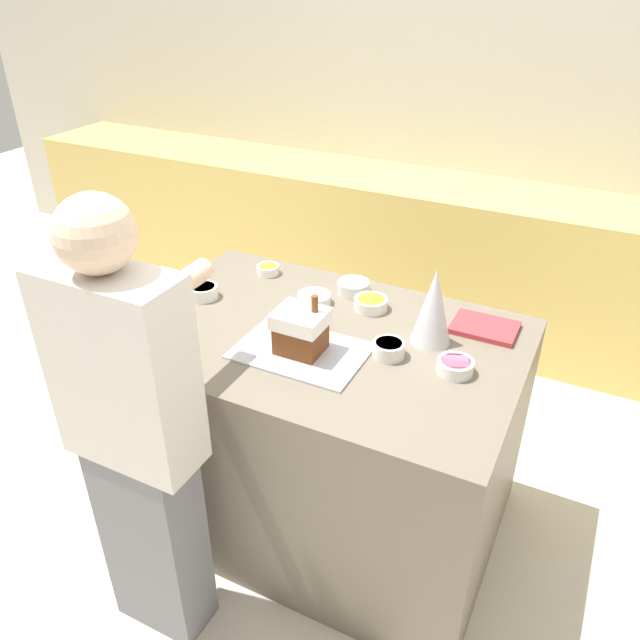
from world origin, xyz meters
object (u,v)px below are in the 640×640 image
(decorative_tree, at_px, (434,306))
(candy_bowl_far_left, at_px, (371,303))
(cookbook, at_px, (485,327))
(person, at_px, (136,438))
(candy_bowl_near_tray_right, at_px, (455,366))
(candy_bowl_beside_tree, at_px, (389,348))
(baking_tray, at_px, (301,351))
(candy_bowl_behind_tray, at_px, (203,291))
(candy_bowl_center_rear, at_px, (354,287))
(candy_bowl_near_tray_left, at_px, (314,298))
(candy_bowl_far_right, at_px, (268,269))
(gingerbread_house, at_px, (301,330))

(decorative_tree, distance_m, candy_bowl_far_left, 0.33)
(cookbook, relative_size, person, 0.15)
(candy_bowl_near_tray_right, bearing_deg, candy_bowl_beside_tree, -178.45)
(candy_bowl_near_tray_right, bearing_deg, candy_bowl_far_left, 146.79)
(candy_bowl_beside_tree, height_order, cookbook, candy_bowl_beside_tree)
(baking_tray, xyz_separation_m, cookbook, (0.54, 0.43, 0.01))
(cookbook, xyz_separation_m, person, (-0.82, -0.98, -0.09))
(decorative_tree, bearing_deg, candy_bowl_beside_tree, -122.80)
(candy_bowl_beside_tree, height_order, candy_bowl_behind_tray, candy_bowl_beside_tree)
(candy_bowl_near_tray_right, bearing_deg, candy_bowl_center_rear, 145.57)
(candy_bowl_near_tray_left, distance_m, candy_bowl_near_tray_right, 0.67)
(candy_bowl_far_right, bearing_deg, decorative_tree, -14.70)
(candy_bowl_far_right, relative_size, person, 0.06)
(decorative_tree, xyz_separation_m, candy_bowl_near_tray_right, (0.13, -0.15, -0.12))
(gingerbread_house, distance_m, candy_bowl_far_left, 0.41)
(decorative_tree, relative_size, candy_bowl_far_left, 2.23)
(person, bearing_deg, candy_bowl_beside_tree, 49.55)
(candy_bowl_behind_tray, height_order, candy_bowl_far_left, candy_bowl_behind_tray)
(candy_bowl_beside_tree, xyz_separation_m, candy_bowl_near_tray_right, (0.23, 0.01, -0.00))
(candy_bowl_far_left, distance_m, person, 1.02)
(decorative_tree, distance_m, cookbook, 0.26)
(decorative_tree, xyz_separation_m, candy_bowl_far_left, (-0.28, 0.12, -0.12))
(candy_bowl_near_tray_right, xyz_separation_m, cookbook, (0.02, 0.31, -0.02))
(baking_tray, distance_m, cookbook, 0.69)
(gingerbread_house, height_order, candy_bowl_beside_tree, gingerbread_house)
(candy_bowl_far_left, height_order, person, person)
(candy_bowl_near_tray_left, bearing_deg, candy_bowl_center_rear, 55.53)
(candy_bowl_far_left, bearing_deg, candy_bowl_behind_tray, -161.54)
(person, bearing_deg, decorative_tree, 50.90)
(cookbook, bearing_deg, decorative_tree, -133.20)
(baking_tray, height_order, person, person)
(candy_bowl_center_rear, height_order, person, person)
(candy_bowl_far_right, xyz_separation_m, candy_bowl_far_left, (0.52, -0.09, 0.00))
(candy_bowl_near_tray_left, bearing_deg, baking_tray, -70.33)
(decorative_tree, height_order, cookbook, decorative_tree)
(candy_bowl_center_rear, bearing_deg, candy_bowl_near_tray_left, -124.47)
(person, bearing_deg, candy_bowl_far_left, 67.85)
(baking_tray, relative_size, decorative_tree, 1.56)
(candy_bowl_center_rear, distance_m, person, 1.07)
(baking_tray, distance_m, candy_bowl_beside_tree, 0.30)
(gingerbread_house, height_order, candy_bowl_center_rear, gingerbread_house)
(baking_tray, distance_m, decorative_tree, 0.49)
(candy_bowl_near_tray_left, relative_size, cookbook, 0.56)
(gingerbread_house, height_order, decorative_tree, decorative_tree)
(candy_bowl_beside_tree, bearing_deg, candy_bowl_far_left, 123.10)
(person, bearing_deg, cookbook, 50.17)
(candy_bowl_far_left, bearing_deg, candy_bowl_far_right, 170.41)
(candy_bowl_behind_tray, distance_m, candy_bowl_far_left, 0.67)
(decorative_tree, bearing_deg, candy_bowl_center_rear, 151.65)
(gingerbread_house, distance_m, candy_bowl_center_rear, 0.49)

